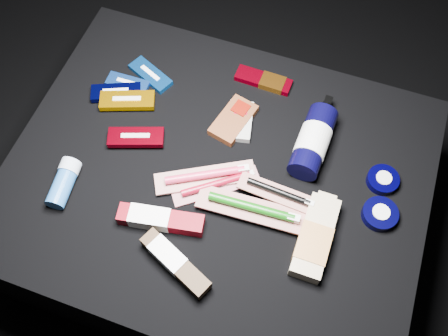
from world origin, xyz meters
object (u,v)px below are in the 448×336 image
(bodywash_bottle, at_px, (315,239))
(deodorant_stick, at_px, (64,182))
(lotion_bottle, at_px, (313,141))
(toothpaste_carton_red, at_px, (157,219))

(bodywash_bottle, bearing_deg, deodorant_stick, -173.66)
(lotion_bottle, bearing_deg, deodorant_stick, -148.23)
(bodywash_bottle, xyz_separation_m, toothpaste_carton_red, (-0.34, -0.07, -0.00))
(bodywash_bottle, distance_m, deodorant_stick, 0.58)
(lotion_bottle, relative_size, bodywash_bottle, 1.16)
(toothpaste_carton_red, bearing_deg, bodywash_bottle, 1.64)
(deodorant_stick, distance_m, toothpaste_carton_red, 0.24)
(bodywash_bottle, relative_size, deodorant_stick, 1.68)
(bodywash_bottle, bearing_deg, lotion_bottle, 106.40)
(lotion_bottle, bearing_deg, bodywash_bottle, -71.48)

